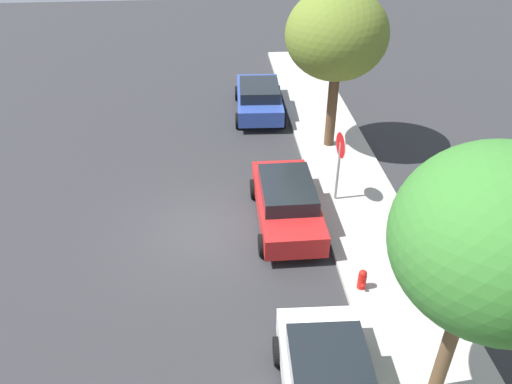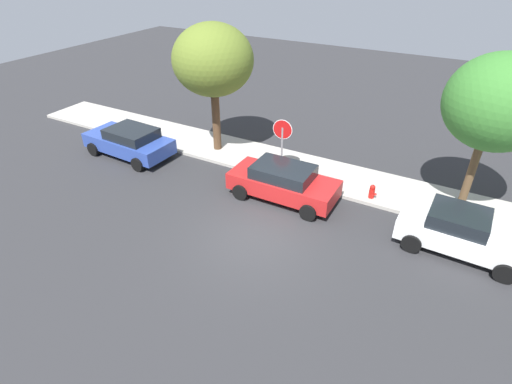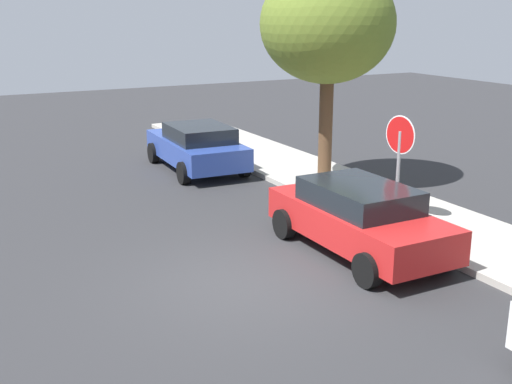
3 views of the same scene
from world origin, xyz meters
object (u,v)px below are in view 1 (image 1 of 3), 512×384
(parked_car_red, at_px, (287,202))
(street_tree_mid_block, at_px, (498,241))
(stop_sign, at_px, (340,155))
(street_tree_far, at_px, (337,35))
(fire_hydrant, at_px, (362,281))
(parked_car_blue, at_px, (259,97))

(parked_car_red, distance_m, street_tree_mid_block, 7.68)
(stop_sign, relative_size, parked_car_red, 0.60)
(street_tree_far, height_order, fire_hydrant, street_tree_far)
(street_tree_far, bearing_deg, fire_hydrant, -5.14)
(parked_car_red, distance_m, street_tree_far, 6.21)
(parked_car_red, xyz_separation_m, street_tree_mid_block, (6.39, 2.37, 3.54))
(parked_car_red, distance_m, fire_hydrant, 3.49)
(parked_car_red, height_order, street_tree_mid_block, street_tree_mid_block)
(street_tree_far, bearing_deg, stop_sign, -7.51)
(parked_car_blue, xyz_separation_m, fire_hydrant, (11.07, 1.64, -0.38))
(parked_car_blue, relative_size, street_tree_mid_block, 0.74)
(parked_car_blue, height_order, street_tree_mid_block, street_tree_mid_block)
(stop_sign, xyz_separation_m, street_tree_mid_block, (7.30, 0.64, 2.54))
(parked_car_red, relative_size, parked_car_blue, 0.97)
(parked_car_red, bearing_deg, parked_car_blue, -179.13)
(parked_car_blue, xyz_separation_m, street_tree_mid_block, (14.33, 2.49, 3.55))
(parked_car_blue, bearing_deg, street_tree_mid_block, 9.86)
(parked_car_red, xyz_separation_m, parked_car_blue, (-7.94, -0.12, -0.01))
(street_tree_far, bearing_deg, parked_car_blue, -145.45)
(stop_sign, xyz_separation_m, parked_car_red, (0.92, -1.73, -1.00))
(stop_sign, xyz_separation_m, parked_car_blue, (-7.02, -1.85, -1.01))
(parked_car_blue, bearing_deg, stop_sign, 14.77)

